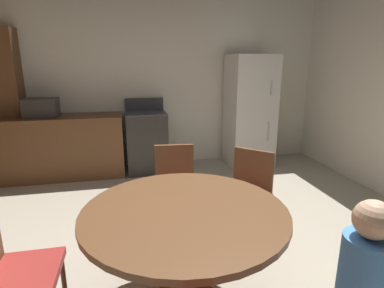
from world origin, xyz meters
The scene contains 11 objects.
ground_plane centered at (0.00, 0.00, 0.00)m, with size 14.00×14.00×0.00m, color #A89E89.
wall_back centered at (0.00, 2.99, 1.35)m, with size 5.48×0.12×2.70m, color silver.
kitchen_counter centered at (-1.54, 2.59, 0.45)m, with size 1.81×0.60×0.90m, color brown.
pantry_column centered at (-2.22, 2.77, 1.05)m, with size 0.44×0.36×2.10m, color brown.
oven_range centered at (-0.29, 2.59, 0.47)m, with size 0.60×0.60×1.10m.
refrigerator centered at (1.36, 2.54, 0.88)m, with size 0.68×0.68×1.76m.
microwave centered at (-1.73, 2.59, 1.03)m, with size 0.44×0.32×0.26m, color #2D2B28.
dining_table centered at (-0.24, -0.32, 0.61)m, with size 1.29×1.29×0.76m.
chair_west centered at (-1.27, -0.32, 0.50)m, with size 0.40×0.40×0.87m.
chair_northeast centered at (0.48, 0.41, 0.50)m, with size 0.57×0.57×0.87m.
chair_north centered at (-0.14, 0.70, 0.50)m, with size 0.44×0.44×0.87m.
Camera 1 is at (-0.56, -2.03, 1.64)m, focal length 28.74 mm.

